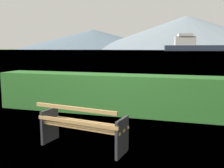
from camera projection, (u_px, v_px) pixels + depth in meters
name	position (u px, v px, depth m)	size (l,w,h in m)	color
ground_plane	(84.00, 147.00, 4.81)	(1400.00, 1400.00, 0.00)	#4C6B33
water_surface	(185.00, 50.00, 296.37)	(620.00, 620.00, 0.00)	slate
park_bench	(82.00, 127.00, 4.70)	(1.75, 0.82, 0.87)	tan
hedge_row	(120.00, 94.00, 7.30)	(7.57, 0.89, 1.14)	#2D6B28
cargo_ship_large	(212.00, 46.00, 202.13)	(89.86, 24.34, 14.05)	#2D384C
distant_hills	(209.00, 36.00, 506.94)	(852.93, 433.89, 67.03)	slate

